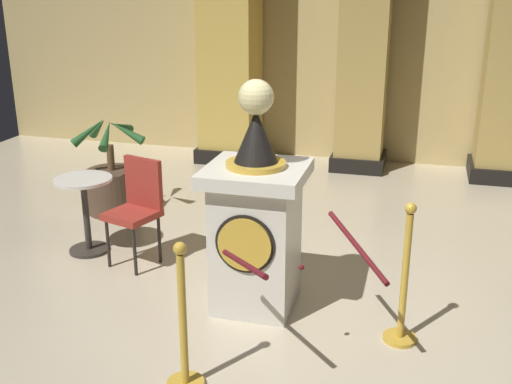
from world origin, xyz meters
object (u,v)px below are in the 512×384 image
Objects in this scene: stanchion_near at (184,339)px; cafe_chair_red at (137,202)px; pedestal_clock at (256,222)px; potted_palm_left at (113,184)px; cafe_table at (85,205)px; stanchion_far at (403,294)px.

stanchion_near is 1.96m from cafe_chair_red.
pedestal_clock is 1.80× the size of stanchion_near.
potted_palm_left is 1.51× the size of cafe_table.
stanchion_far is at bearing -29.88° from potted_palm_left.
stanchion_near is at bearing -97.71° from pedestal_clock.
pedestal_clock is 1.90m from cafe_table.
stanchion_near is 1.57m from stanchion_far.
cafe_chair_red is (-1.07, 1.62, 0.23)m from stanchion_near.
cafe_chair_red is (0.57, -0.08, 0.11)m from cafe_table.
cafe_chair_red is at bearing 123.47° from stanchion_near.
stanchion_near is 0.95× the size of stanchion_far.
pedestal_clock is 1.62× the size of potted_palm_left.
pedestal_clock reaches higher than cafe_table.
pedestal_clock reaches higher than cafe_chair_red.
pedestal_clock is 1.20m from stanchion_far.
stanchion_far reaches higher than cafe_table.
stanchion_near is 3.35m from potted_palm_left.
stanchion_near is (-0.15, -1.13, -0.36)m from pedestal_clock.
pedestal_clock is 1.86× the size of cafe_chair_red.
stanchion_far is at bearing 35.03° from stanchion_near.
stanchion_far is 3.69m from potted_palm_left.
cafe_table is (-1.65, 1.70, 0.12)m from stanchion_near.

